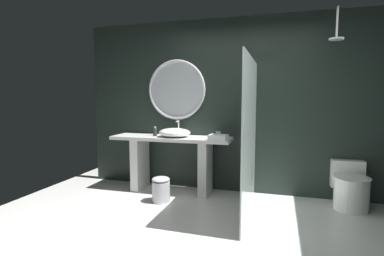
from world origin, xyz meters
TOP-DOWN VIEW (x-y plane):
  - ground_plane at (0.00, 0.00)m, footprint 5.76×5.76m
  - back_wall_panel at (0.00, 1.90)m, footprint 4.80×0.10m
  - vanity_counter at (-0.91, 1.57)m, footprint 1.82×0.51m
  - vessel_sink at (-0.85, 1.54)m, footprint 0.48×0.39m
  - tumbler_cup at (-0.20, 1.58)m, footprint 0.07×0.07m
  - soap_dispenser at (-1.18, 1.56)m, footprint 0.06×0.06m
  - round_wall_mirror at (-0.91, 1.81)m, footprint 0.93×0.05m
  - shower_glass_panel at (0.30, 1.06)m, footprint 0.02×1.59m
  - rain_shower_head at (1.26, 1.35)m, footprint 0.17×0.17m
  - toilet at (1.55, 1.57)m, footprint 0.44×0.59m
  - waste_bin at (-0.89, 1.08)m, footprint 0.25×0.25m
  - folded_hand_towel at (-0.17, 1.42)m, footprint 0.27×0.21m

SIDE VIEW (x-z plane):
  - ground_plane at x=0.00m, z-range 0.00..0.00m
  - waste_bin at x=-0.89m, z-range 0.00..0.36m
  - toilet at x=1.55m, z-range -0.03..0.56m
  - vanity_counter at x=-0.91m, z-range 0.12..0.97m
  - folded_hand_towel at x=-0.17m, z-range 0.84..0.92m
  - tumbler_cup at x=-0.20m, z-range 0.84..0.95m
  - soap_dispenser at x=-1.18m, z-range 0.84..0.98m
  - vessel_sink at x=-0.85m, z-range 0.79..1.03m
  - shower_glass_panel at x=0.30m, z-range 0.00..1.91m
  - back_wall_panel at x=0.00m, z-range 0.00..2.60m
  - round_wall_mirror at x=-0.91m, z-range 1.08..2.02m
  - rain_shower_head at x=1.26m, z-range 1.98..2.37m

